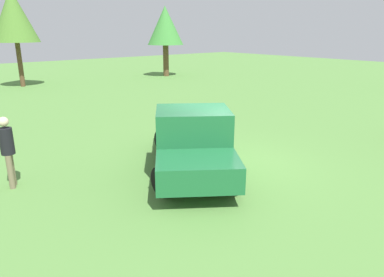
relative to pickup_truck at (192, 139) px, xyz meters
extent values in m
plane|color=#54843D|center=(-0.18, -0.97, -0.91)|extent=(80.00, 80.00, 0.00)
cylinder|color=black|center=(1.88, -0.37, -0.55)|extent=(0.73, 0.22, 0.73)
cylinder|color=black|center=(0.95, -1.66, -0.55)|extent=(0.73, 0.22, 0.73)
cylinder|color=black|center=(-0.73, 1.51, -0.55)|extent=(0.73, 0.22, 0.73)
cylinder|color=black|center=(-1.66, 0.22, -0.55)|extent=(0.73, 0.22, 0.73)
cube|color=#1E6638|center=(1.33, -0.96, -0.21)|extent=(2.73, 2.71, 0.64)
cube|color=#1E6638|center=(-0.14, 0.10, 0.17)|extent=(2.41, 2.47, 1.40)
cube|color=slate|center=(-0.14, 0.10, 0.61)|extent=(2.13, 2.21, 0.48)
cube|color=#1E6638|center=(-0.95, 0.69, -0.23)|extent=(3.06, 2.94, 0.60)
cube|color=silver|center=(2.09, -1.51, -0.47)|extent=(1.16, 1.54, 0.16)
cylinder|color=#7A6B51|center=(2.17, 4.05, -0.48)|extent=(0.14, 0.14, 0.86)
cylinder|color=#7A6B51|center=(1.99, 4.12, -0.48)|extent=(0.14, 0.14, 0.86)
cylinder|color=black|center=(2.08, 4.08, 0.28)|extent=(0.42, 0.42, 0.65)
sphere|color=beige|center=(2.08, 4.08, 0.76)|extent=(0.23, 0.23, 0.23)
cylinder|color=brown|center=(17.84, -12.09, 0.38)|extent=(0.47, 0.47, 2.59)
cone|color=#3D8438|center=(17.84, -12.09, 3.21)|extent=(2.95, 2.95, 3.08)
cylinder|color=brown|center=(19.45, -0.97, 0.57)|extent=(0.31, 0.31, 2.97)
cone|color=#4C7A2D|center=(19.45, -0.97, 3.77)|extent=(3.01, 3.01, 3.42)
camera|label=1|loc=(-7.00, 5.89, 2.82)|focal=33.23mm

